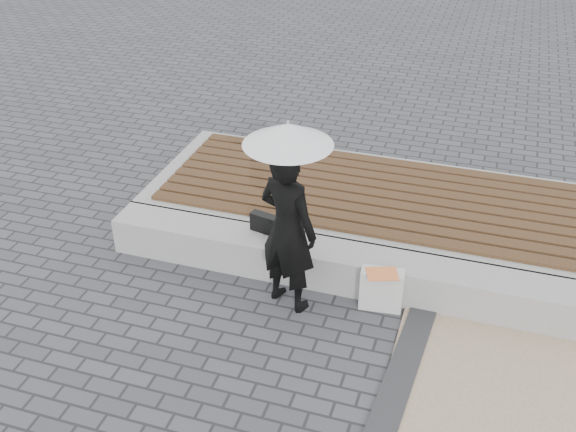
% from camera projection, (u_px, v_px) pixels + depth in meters
% --- Properties ---
extents(ground, '(80.00, 80.00, 0.00)m').
position_uv_depth(ground, '(295.00, 392.00, 5.75)').
color(ground, '#46474B').
rests_on(ground, ground).
extents(seating_ledge, '(5.00, 0.45, 0.40)m').
position_uv_depth(seating_ledge, '(342.00, 267.00, 6.94)').
color(seating_ledge, '#A9A9A4').
rests_on(seating_ledge, ground).
extents(timber_platform, '(5.00, 2.00, 0.40)m').
position_uv_depth(timber_platform, '(367.00, 208.00, 7.91)').
color(timber_platform, '#A4A49F').
rests_on(timber_platform, ground).
extents(timber_decking, '(4.60, 1.80, 0.04)m').
position_uv_depth(timber_decking, '(368.00, 192.00, 7.79)').
color(timber_decking, brown).
rests_on(timber_decking, timber_platform).
extents(woman, '(0.73, 0.60, 1.70)m').
position_uv_depth(woman, '(288.00, 230.00, 6.34)').
color(woman, black).
rests_on(woman, ground).
extents(parasol, '(0.80, 0.80, 1.02)m').
position_uv_depth(parasol, '(288.00, 134.00, 5.82)').
color(parasol, silver).
rests_on(parasol, ground).
extents(handbag, '(0.31, 0.16, 0.21)m').
position_uv_depth(handbag, '(264.00, 223.00, 7.08)').
color(handbag, black).
rests_on(handbag, seating_ledge).
extents(canvas_tote, '(0.43, 0.21, 0.43)m').
position_uv_depth(canvas_tote, '(381.00, 289.00, 6.60)').
color(canvas_tote, silver).
rests_on(canvas_tote, ground).
extents(magazine, '(0.35, 0.30, 0.01)m').
position_uv_depth(magazine, '(382.00, 274.00, 6.44)').
color(magazine, '#FB2648').
rests_on(magazine, canvas_tote).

